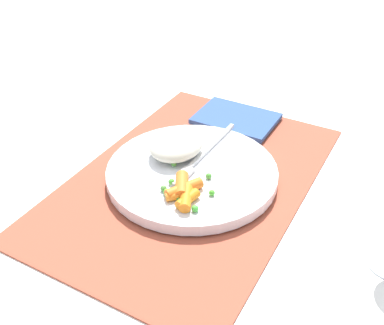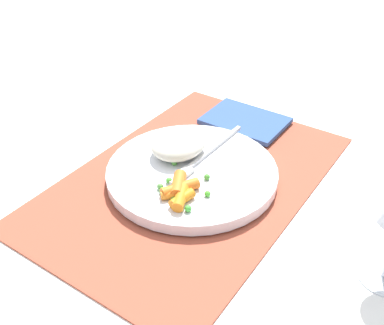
% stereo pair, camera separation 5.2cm
% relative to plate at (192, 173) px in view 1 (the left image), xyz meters
% --- Properties ---
extents(ground_plane, '(2.40, 2.40, 0.00)m').
position_rel_plate_xyz_m(ground_plane, '(0.00, 0.00, -0.01)').
color(ground_plane, white).
extents(placemat, '(0.48, 0.32, 0.01)m').
position_rel_plate_xyz_m(placemat, '(0.00, 0.00, -0.01)').
color(placemat, '#9E4733').
rests_on(placemat, ground_plane).
extents(plate, '(0.25, 0.25, 0.02)m').
position_rel_plate_xyz_m(plate, '(0.00, 0.00, 0.00)').
color(plate, white).
rests_on(plate, placemat).
extents(rice_mound, '(0.09, 0.08, 0.03)m').
position_rel_plate_xyz_m(rice_mound, '(-0.02, -0.04, 0.03)').
color(rice_mound, beige).
rests_on(rice_mound, plate).
extents(carrot_portion, '(0.07, 0.05, 0.02)m').
position_rel_plate_xyz_m(carrot_portion, '(0.06, 0.02, 0.02)').
color(carrot_portion, orange).
rests_on(carrot_portion, plate).
extents(pea_scatter, '(0.08, 0.09, 0.01)m').
position_rel_plate_xyz_m(pea_scatter, '(0.05, 0.02, 0.01)').
color(pea_scatter, '#4FA73D').
rests_on(pea_scatter, plate).
extents(fork, '(0.19, 0.02, 0.01)m').
position_rel_plate_xyz_m(fork, '(-0.02, 0.00, 0.01)').
color(fork, silver).
rests_on(fork, plate).
extents(napkin, '(0.10, 0.14, 0.01)m').
position_rel_plate_xyz_m(napkin, '(-0.18, -0.01, -0.00)').
color(napkin, '#33518C').
rests_on(napkin, placemat).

